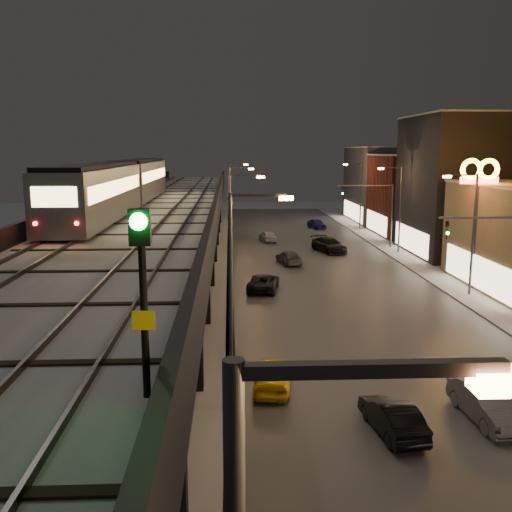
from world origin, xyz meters
name	(u,v)px	position (x,y,z in m)	size (l,w,h in m)	color
road_surface	(332,284)	(7.50, 35.00, 0.03)	(17.00, 120.00, 0.06)	#46474D
sidewalk_right	(455,283)	(17.50, 35.00, 0.07)	(4.00, 120.00, 0.14)	#9FA1A8
under_viaduct_pavement	(163,286)	(-6.00, 35.00, 0.03)	(11.00, 120.00, 0.06)	#9FA1A8
elevated_viaduct	(156,221)	(-6.00, 31.84, 5.62)	(9.00, 100.00, 6.30)	black
viaduct_trackbed	(156,210)	(-6.01, 31.97, 6.39)	(8.40, 100.00, 0.32)	#B2B7C1
viaduct_parapet_streetside	(217,203)	(-1.65, 32.00, 6.85)	(0.30, 100.00, 1.10)	black
viaduct_parapet_far	(95,204)	(-10.35, 32.00, 6.85)	(0.30, 100.00, 1.10)	black
building_d	(472,186)	(23.99, 48.00, 7.08)	(12.20, 13.20, 14.16)	black
building_e	(424,195)	(23.99, 62.00, 5.08)	(12.20, 12.20, 10.16)	maroon
building_f	(393,185)	(23.99, 76.00, 5.58)	(12.20, 16.20, 11.16)	#39393B
streetlight_left_1	(237,287)	(-0.43, 13.00, 5.24)	(2.57, 0.28, 9.00)	#38383A
streetlight_left_2	(234,227)	(-0.43, 31.00, 5.24)	(2.57, 0.28, 9.00)	#38383A
streetlight_right_2	(470,226)	(16.73, 31.00, 5.24)	(2.56, 0.28, 9.00)	#38383A
streetlight_left_3	(232,204)	(-0.43, 49.00, 5.24)	(2.57, 0.28, 9.00)	#38383A
streetlight_right_3	(398,203)	(16.73, 49.00, 5.24)	(2.56, 0.28, 9.00)	#38383A
streetlight_left_4	(231,192)	(-0.43, 67.00, 5.24)	(2.57, 0.28, 9.00)	#38383A
streetlight_right_4	(359,191)	(16.73, 67.00, 5.24)	(2.56, 0.28, 9.00)	#38383A
traffic_light_rig_b	(381,208)	(15.84, 52.00, 4.50)	(6.10, 0.34, 7.00)	#38383A
subway_train	(122,184)	(-8.50, 32.87, 8.23)	(2.72, 32.87, 3.25)	gray
rail_signal	(142,266)	(-2.10, -0.45, 8.83)	(0.36, 0.44, 3.11)	black
car_taxi	(273,375)	(1.18, 14.88, 0.68)	(1.61, 4.01, 1.37)	yellow
car_near_white	(392,418)	(5.38, 10.59, 0.64)	(1.35, 3.86, 1.27)	black
car_mid_silver	(263,283)	(1.83, 33.19, 0.64)	(2.12, 4.59, 1.27)	black
car_mid_dark	(289,258)	(4.86, 43.41, 0.62)	(1.72, 4.24, 1.23)	#4F5258
car_far_white	(268,237)	(3.75, 56.94, 0.65)	(1.53, 3.81, 1.30)	silver
car_onc_silver	(487,405)	(9.40, 11.39, 0.71)	(1.49, 4.28, 1.41)	#545762
car_onc_white	(329,246)	(9.71, 49.53, 0.76)	(2.14, 5.26, 1.53)	black
car_onc_red	(317,224)	(11.23, 67.96, 0.67)	(1.57, 3.91, 1.33)	#101850
sign_mcdonalds	(479,184)	(18.00, 32.89, 8.17)	(2.96, 0.34, 10.04)	#38383A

